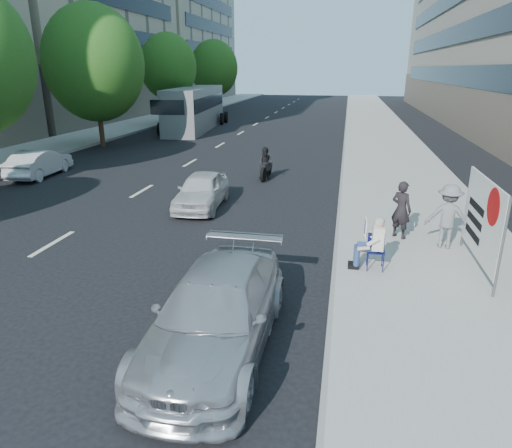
% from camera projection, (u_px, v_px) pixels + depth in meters
% --- Properties ---
extents(ground, '(160.00, 160.00, 0.00)m').
position_uv_depth(ground, '(264.00, 297.00, 9.96)').
color(ground, black).
rests_on(ground, ground).
extents(near_sidewalk, '(5.00, 120.00, 0.15)m').
position_uv_depth(near_sidewalk, '(386.00, 149.00, 27.78)').
color(near_sidewalk, gray).
rests_on(near_sidewalk, ground).
extents(far_sidewalk, '(4.50, 120.00, 0.15)m').
position_uv_depth(far_sidewalk, '(77.00, 140.00, 31.56)').
color(far_sidewalk, gray).
rests_on(far_sidewalk, ground).
extents(far_bldg_north, '(22.00, 28.00, 28.00)m').
position_uv_depth(far_bldg_north, '(141.00, 3.00, 68.47)').
color(far_bldg_north, tan).
rests_on(far_bldg_north, ground).
extents(tree_far_c, '(6.00, 6.00, 8.47)m').
position_uv_depth(tree_far_c, '(94.00, 63.00, 27.55)').
color(tree_far_c, '#382616').
rests_on(tree_far_c, ground).
extents(tree_far_d, '(4.80, 4.80, 7.65)m').
position_uv_depth(tree_far_d, '(168.00, 67.00, 38.73)').
color(tree_far_d, '#382616').
rests_on(tree_far_d, ground).
extents(tree_far_e, '(5.40, 5.40, 7.89)m').
position_uv_depth(tree_far_e, '(214.00, 68.00, 51.77)').
color(tree_far_e, '#382616').
rests_on(tree_far_e, ground).
extents(seated_protester, '(0.83, 1.11, 1.31)m').
position_uv_depth(seated_protester, '(372.00, 240.00, 10.82)').
color(seated_protester, '#131555').
rests_on(seated_protester, near_sidewalk).
extents(jogger, '(1.21, 0.82, 1.74)m').
position_uv_depth(jogger, '(448.00, 216.00, 12.09)').
color(jogger, slate).
rests_on(jogger, near_sidewalk).
extents(pedestrian_woman, '(0.72, 0.68, 1.65)m').
position_uv_depth(pedestrian_woman, '(401.00, 210.00, 12.81)').
color(pedestrian_woman, black).
rests_on(pedestrian_woman, near_sidewalk).
extents(protest_banner, '(0.08, 3.06, 2.20)m').
position_uv_depth(protest_banner, '(482.00, 219.00, 10.65)').
color(protest_banner, '#4C4C4C').
rests_on(protest_banner, near_sidewalk).
extents(parked_sedan, '(1.99, 4.83, 1.40)m').
position_uv_depth(parked_sedan, '(217.00, 312.00, 7.97)').
color(parked_sedan, '#A2A5A9').
rests_on(parked_sedan, ground).
extents(white_sedan_near, '(1.66, 3.72, 1.24)m').
position_uv_depth(white_sedan_near, '(202.00, 190.00, 16.24)').
color(white_sedan_near, silver).
rests_on(white_sedan_near, ground).
extents(white_sedan_mid, '(1.63, 3.85, 1.24)m').
position_uv_depth(white_sedan_mid, '(39.00, 163.00, 20.93)').
color(white_sedan_mid, silver).
rests_on(white_sedan_mid, ground).
extents(motorcycle, '(0.75, 2.05, 1.42)m').
position_uv_depth(motorcycle, '(266.00, 165.00, 20.45)').
color(motorcycle, black).
rests_on(motorcycle, ground).
extents(bus, '(3.73, 12.26, 3.30)m').
position_uv_depth(bus, '(195.00, 109.00, 37.08)').
color(bus, slate).
rests_on(bus, ground).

